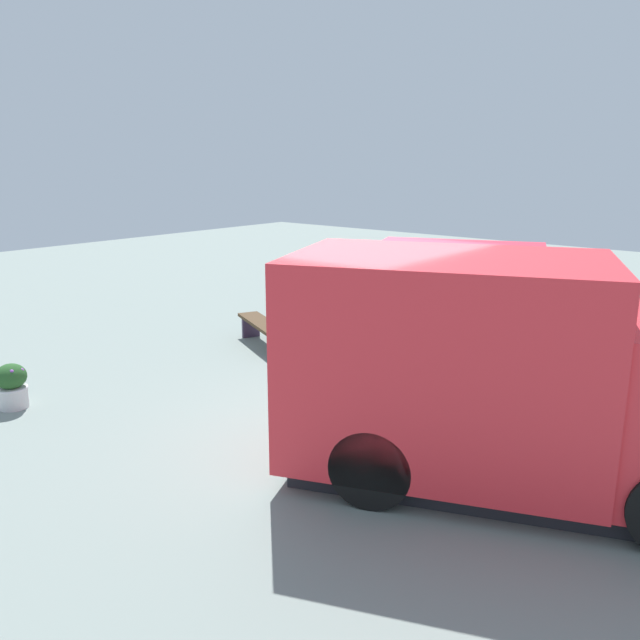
{
  "coord_description": "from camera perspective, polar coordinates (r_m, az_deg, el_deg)",
  "views": [
    {
      "loc": [
        -4.46,
        5.95,
        3.39
      ],
      "look_at": [
        1.2,
        -0.84,
        1.16
      ],
      "focal_mm": 35.86,
      "sensor_mm": 36.0,
      "label": 1
    }
  ],
  "objects": [
    {
      "name": "ground_plane",
      "position": [
        8.17,
        2.76,
        -10.34
      ],
      "size": [
        40.0,
        40.0,
        0.0
      ],
      "primitive_type": "plane",
      "color": "gray"
    },
    {
      "name": "food_truck",
      "position": [
        6.97,
        15.75,
        -5.06
      ],
      "size": [
        5.06,
        3.66,
        2.43
      ],
      "color": "red",
      "rests_on": "ground_plane"
    },
    {
      "name": "person_customer",
      "position": [
        11.92,
        11.47,
        -1.06
      ],
      "size": [
        0.76,
        0.67,
        0.84
      ],
      "color": "#786E5D",
      "rests_on": "ground_plane"
    },
    {
      "name": "planter_flowering_far",
      "position": [
        9.91,
        -25.8,
        -5.26
      ],
      "size": [
        0.42,
        0.42,
        0.64
      ],
      "color": "silver",
      "rests_on": "ground_plane"
    },
    {
      "name": "plaza_bench",
      "position": [
        11.85,
        -5.08,
        -0.72
      ],
      "size": [
        1.81,
        1.13,
        0.46
      ],
      "color": "#4D3823",
      "rests_on": "ground_plane"
    },
    {
      "name": "trash_bin",
      "position": [
        13.71,
        0.6,
        2.14
      ],
      "size": [
        0.52,
        0.52,
        1.05
      ],
      "color": "black",
      "rests_on": "ground_plane"
    }
  ]
}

